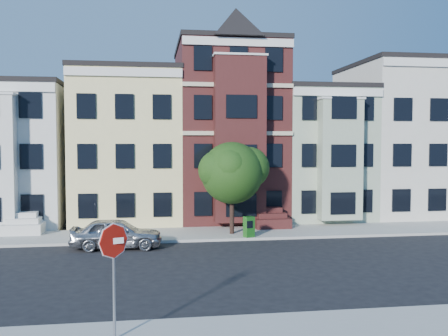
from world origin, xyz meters
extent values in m
plane|color=black|center=(0.00, 0.00, 0.00)|extent=(120.00, 120.00, 0.00)
cube|color=#9E9B93|center=(0.00, 8.00, 0.07)|extent=(60.00, 4.00, 0.15)
cube|color=silver|center=(-15.00, 14.50, 4.50)|extent=(8.00, 9.00, 9.00)
cube|color=#F4E398|center=(-7.00, 14.50, 5.00)|extent=(7.00, 9.00, 10.00)
cube|color=#3F1816|center=(0.00, 14.50, 6.00)|extent=(7.00, 9.00, 12.00)
cube|color=#9EAD91|center=(6.50, 14.50, 4.50)|extent=(6.00, 9.00, 9.00)
cube|color=beige|center=(13.50, 14.50, 5.50)|extent=(8.00, 9.00, 11.00)
imported|color=#A4A5AB|center=(-7.21, 4.99, 0.78)|extent=(4.67, 2.02, 1.57)
cube|color=#1C5D19|center=(-0.05, 6.30, 0.72)|extent=(0.64, 0.60, 1.14)
camera|label=1|loc=(-5.42, -20.81, 5.46)|focal=40.00mm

